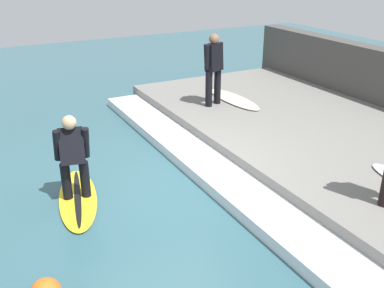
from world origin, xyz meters
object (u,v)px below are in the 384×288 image
at_px(surfer_waiting_near, 214,66).
at_px(surfboard_waiting_near, 234,99).
at_px(surfboard_riding, 78,198).
at_px(surfer_riding, 73,153).

xyz_separation_m(surfer_waiting_near, surfboard_waiting_near, (0.62, 0.06, -0.89)).
bearing_deg(surfboard_riding, surfer_riding, 0.00).
height_order(surfboard_riding, surfer_riding, surfer_riding).
bearing_deg(surfboard_riding, surfboard_waiting_near, 27.28).
relative_size(surfboard_riding, surfboard_waiting_near, 1.08).
xyz_separation_m(surfer_riding, surfer_waiting_near, (3.80, 2.22, 0.46)).
distance_m(surfer_riding, surfboard_waiting_near, 4.99).
height_order(surfer_waiting_near, surfboard_waiting_near, surfer_waiting_near).
bearing_deg(surfer_riding, surfboard_waiting_near, 27.28).
bearing_deg(surfboard_waiting_near, surfer_riding, -152.72).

